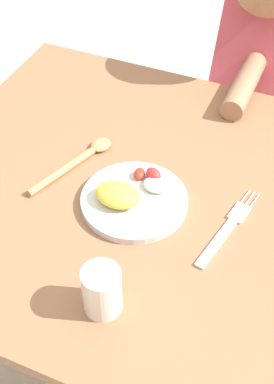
{
  "coord_description": "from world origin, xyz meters",
  "views": [
    {
      "loc": [
        0.19,
        -0.7,
        1.44
      ],
      "look_at": [
        -0.1,
        -0.03,
        0.69
      ],
      "focal_mm": 50.04,
      "sensor_mm": 36.0,
      "label": 1
    }
  ],
  "objects_px": {
    "plate": "(132,198)",
    "fork": "(227,229)",
    "drinking_cup": "(102,291)",
    "person": "(253,92)",
    "spoon": "(79,160)"
  },
  "relations": [
    {
      "from": "fork",
      "to": "drinking_cup",
      "type": "height_order",
      "value": "drinking_cup"
    },
    {
      "from": "person",
      "to": "drinking_cup",
      "type": "bearing_deg",
      "value": 86.54
    },
    {
      "from": "plate",
      "to": "drinking_cup",
      "type": "height_order",
      "value": "drinking_cup"
    },
    {
      "from": "person",
      "to": "fork",
      "type": "bearing_deg",
      "value": 98.47
    },
    {
      "from": "plate",
      "to": "fork",
      "type": "relative_size",
      "value": 0.94
    },
    {
      "from": "fork",
      "to": "spoon",
      "type": "height_order",
      "value": "spoon"
    },
    {
      "from": "plate",
      "to": "drinking_cup",
      "type": "bearing_deg",
      "value": -78.25
    },
    {
      "from": "fork",
      "to": "person",
      "type": "height_order",
      "value": "person"
    },
    {
      "from": "plate",
      "to": "drinking_cup",
      "type": "relative_size",
      "value": 2.29
    },
    {
      "from": "fork",
      "to": "plate",
      "type": "bearing_deg",
      "value": 103.09
    },
    {
      "from": "fork",
      "to": "spoon",
      "type": "xyz_separation_m",
      "value": [
        -0.34,
        0.06,
        0.01
      ]
    },
    {
      "from": "plate",
      "to": "spoon",
      "type": "bearing_deg",
      "value": 157.27
    },
    {
      "from": "plate",
      "to": "person",
      "type": "distance_m",
      "value": 0.64
    },
    {
      "from": "plate",
      "to": "person",
      "type": "height_order",
      "value": "person"
    },
    {
      "from": "drinking_cup",
      "to": "fork",
      "type": "bearing_deg",
      "value": 59.28
    }
  ]
}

